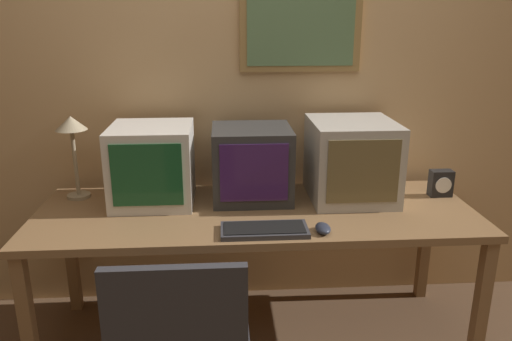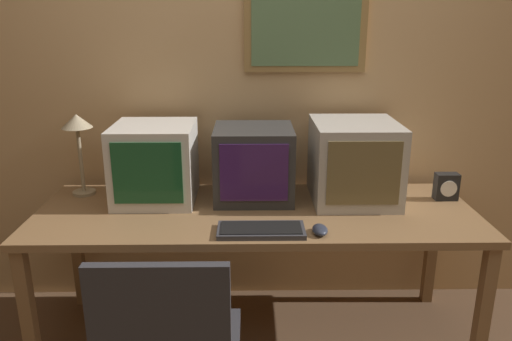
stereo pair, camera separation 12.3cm
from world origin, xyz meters
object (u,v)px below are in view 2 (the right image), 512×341
monitor_left (155,163)px  monitor_center (254,163)px  monitor_right (354,161)px  desk_lamp (78,132)px  mouse_near_keyboard (320,230)px  keyboard_main (261,230)px  desk_clock (446,187)px

monitor_left → monitor_center: size_ratio=1.02×
monitor_right → desk_lamp: (-1.40, 0.09, 0.14)m
mouse_near_keyboard → keyboard_main: bearing=176.6°
mouse_near_keyboard → desk_clock: bearing=30.5°
keyboard_main → mouse_near_keyboard: 0.25m
monitor_center → desk_lamp: bearing=175.9°
monitor_left → monitor_right: (1.00, -0.01, 0.01)m
keyboard_main → mouse_near_keyboard: mouse_near_keyboard is taller
monitor_center → keyboard_main: size_ratio=1.04×
monitor_left → monitor_right: 1.00m
monitor_left → monitor_right: size_ratio=0.89×
monitor_right → keyboard_main: (-0.48, -0.41, -0.19)m
monitor_right → desk_clock: bearing=-1.9°
monitor_left → mouse_near_keyboard: 0.91m
monitor_right → monitor_center: bearing=176.8°
monitor_left → desk_clock: size_ratio=2.92×
keyboard_main → desk_lamp: bearing=151.4°
monitor_left → mouse_near_keyboard: size_ratio=3.72×
monitor_center → desk_clock: bearing=-2.6°
monitor_right → desk_lamp: desk_lamp is taller
desk_lamp → monitor_center: bearing=-4.1°
monitor_center → desk_lamp: (-0.90, 0.06, 0.15)m
mouse_near_keyboard → desk_lamp: 1.33m
monitor_left → monitor_center: (0.50, 0.02, -0.01)m
desk_lamp → mouse_near_keyboard: bearing=-23.8°
monitor_right → keyboard_main: monitor_right is taller
monitor_center → keyboard_main: 0.47m
desk_clock → monitor_left: bearing=179.2°
monitor_left → mouse_near_keyboard: (0.78, -0.43, -0.18)m
monitor_left → keyboard_main: (0.53, -0.42, -0.18)m
monitor_left → desk_lamp: 0.43m
monitor_center → desk_lamp: 0.91m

